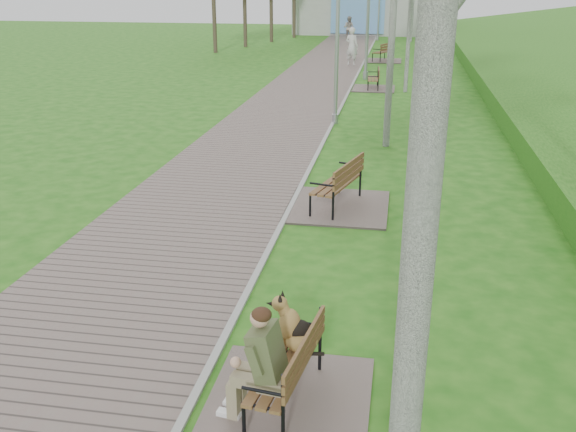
% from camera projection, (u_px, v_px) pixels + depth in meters
% --- Properties ---
extents(walkway, '(3.50, 67.00, 0.04)m').
position_uv_depth(walkway, '(297.00, 100.00, 23.65)').
color(walkway, '#71625B').
rests_on(walkway, ground).
extents(kerb, '(0.10, 67.00, 0.05)m').
position_uv_depth(kerb, '(344.00, 101.00, 23.37)').
color(kerb, '#999993').
rests_on(kerb, ground).
extents(building_north, '(10.00, 5.20, 4.00)m').
position_uv_depth(building_north, '(360.00, 7.00, 50.08)').
color(building_north, '#9E9E99').
rests_on(building_north, ground).
extents(bench_main, '(1.74, 1.94, 1.52)m').
position_uv_depth(bench_main, '(279.00, 372.00, 6.75)').
color(bench_main, '#71625B').
rests_on(bench_main, ground).
extents(bench_second, '(1.98, 2.20, 1.21)m').
position_uv_depth(bench_second, '(336.00, 197.00, 12.69)').
color(bench_second, '#71625B').
rests_on(bench_second, ground).
extents(bench_third, '(1.68, 1.87, 1.03)m').
position_uv_depth(bench_third, '(373.00, 84.00, 25.95)').
color(bench_third, '#71625B').
rests_on(bench_third, ground).
extents(bench_far, '(1.94, 2.15, 1.19)m').
position_uv_depth(bench_far, '(383.00, 57.00, 34.36)').
color(bench_far, '#71625B').
rests_on(bench_far, ground).
extents(lamp_post_second, '(0.19, 0.19, 4.99)m').
position_uv_depth(lamp_post_second, '(337.00, 47.00, 19.18)').
color(lamp_post_second, '#93959A').
rests_on(lamp_post_second, ground).
extents(lamp_post_third, '(0.22, 0.22, 5.82)m').
position_uv_depth(lamp_post_third, '(368.00, 15.00, 27.46)').
color(lamp_post_third, '#93959A').
rests_on(lamp_post_third, ground).
extents(lamp_post_far, '(0.19, 0.19, 4.81)m').
position_uv_depth(lamp_post_far, '(379.00, 7.00, 44.64)').
color(lamp_post_far, '#93959A').
rests_on(lamp_post_far, ground).
extents(pedestrian_near, '(0.82, 0.70, 1.90)m').
position_uv_depth(pedestrian_near, '(352.00, 46.00, 32.44)').
color(pedestrian_near, beige).
rests_on(pedestrian_near, ground).
extents(pedestrian_far, '(0.92, 0.81, 1.59)m').
position_uv_depth(pedestrian_far, '(349.00, 28.00, 45.89)').
color(pedestrian_far, gray).
rests_on(pedestrian_far, ground).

